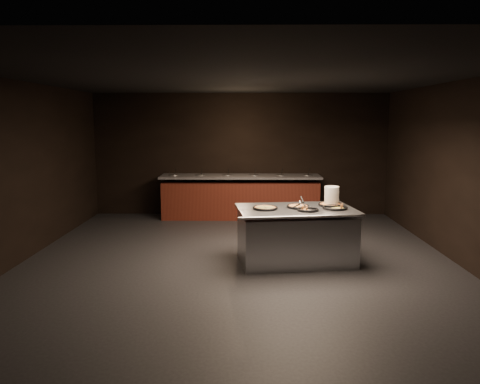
# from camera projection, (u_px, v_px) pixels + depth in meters

# --- Properties ---
(room) EXTENTS (7.02, 8.02, 2.92)m
(room) POSITION_uv_depth(u_px,v_px,m) (238.00, 174.00, 7.24)
(room) COLOR black
(room) RESTS_ON ground
(salad_bar) EXTENTS (3.70, 0.83, 1.18)m
(salad_bar) POSITION_uv_depth(u_px,v_px,m) (241.00, 199.00, 10.91)
(salad_bar) COLOR #5E2316
(salad_bar) RESTS_ON ground
(serving_counter) EXTENTS (1.98, 1.42, 0.88)m
(serving_counter) POSITION_uv_depth(u_px,v_px,m) (296.00, 236.00, 7.52)
(serving_counter) COLOR #AEB1B5
(serving_counter) RESTS_ON ground
(plate_stack) EXTENTS (0.24, 0.24, 0.30)m
(plate_stack) POSITION_uv_depth(u_px,v_px,m) (332.00, 196.00, 7.73)
(plate_stack) COLOR white
(plate_stack) RESTS_ON serving_counter
(pan_veggie_whole) EXTENTS (0.40, 0.40, 0.04)m
(pan_veggie_whole) POSITION_uv_depth(u_px,v_px,m) (265.00, 208.00, 7.38)
(pan_veggie_whole) COLOR black
(pan_veggie_whole) RESTS_ON serving_counter
(pan_cheese_whole) EXTENTS (0.37, 0.37, 0.04)m
(pan_cheese_whole) POSITION_uv_depth(u_px,v_px,m) (298.00, 206.00, 7.51)
(pan_cheese_whole) COLOR black
(pan_cheese_whole) RESTS_ON serving_counter
(pan_cheese_slices_a) EXTENTS (0.39, 0.39, 0.04)m
(pan_cheese_slices_a) POSITION_uv_depth(u_px,v_px,m) (330.00, 205.00, 7.67)
(pan_cheese_slices_a) COLOR black
(pan_cheese_slices_a) RESTS_ON serving_counter
(pan_cheese_slices_b) EXTENTS (0.34, 0.34, 0.04)m
(pan_cheese_slices_b) POSITION_uv_depth(u_px,v_px,m) (308.00, 210.00, 7.25)
(pan_cheese_slices_b) COLOR black
(pan_cheese_slices_b) RESTS_ON serving_counter
(pan_veggie_slices) EXTENTS (0.40, 0.40, 0.04)m
(pan_veggie_slices) POSITION_uv_depth(u_px,v_px,m) (335.00, 208.00, 7.40)
(pan_veggie_slices) COLOR black
(pan_veggie_slices) RESTS_ON serving_counter
(server_left) EXTENTS (0.15, 0.36, 0.18)m
(server_left) POSITION_uv_depth(u_px,v_px,m) (301.00, 202.00, 7.49)
(server_left) COLOR #AEB1B5
(server_left) RESTS_ON serving_counter
(server_right) EXTENTS (0.28, 0.17, 0.14)m
(server_right) POSITION_uv_depth(u_px,v_px,m) (302.00, 206.00, 7.26)
(server_right) COLOR #AEB1B5
(server_right) RESTS_ON serving_counter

